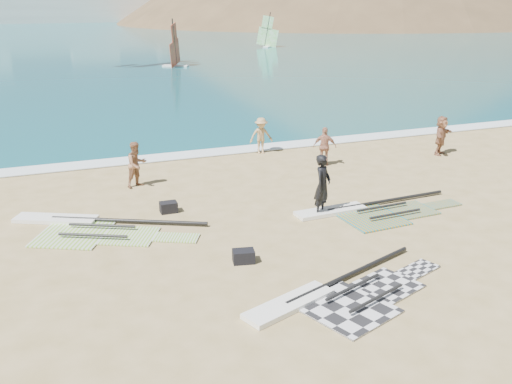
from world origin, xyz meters
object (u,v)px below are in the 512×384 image
object	(u,v)px
rig_grey	(337,296)
rig_orange	(368,211)
gear_bag_far	(244,256)
beachgoer_mid	(261,136)
beachgoer_left	(137,164)
rig_green	(88,227)
gear_bag_near	(169,207)
person_wetsuit	(323,185)
beachgoer_right	(441,135)
beachgoer_back	(325,146)

from	to	relation	value
rig_grey	rig_orange	xyz separation A→B (m)	(3.59, 4.45, 0.00)
gear_bag_far	beachgoer_mid	bearing A→B (deg)	65.83
beachgoer_left	beachgoer_mid	size ratio (longest dim) A/B	1.05
rig_green	gear_bag_near	xyz separation A→B (m)	(2.57, 0.47, 0.12)
beachgoer_mid	rig_orange	bearing A→B (deg)	-81.59
rig_green	person_wetsuit	world-z (taller)	person_wetsuit
gear_bag_far	beachgoer_right	distance (m)	13.58
beachgoer_mid	person_wetsuit	bearing A→B (deg)	-92.51
gear_bag_near	person_wetsuit	world-z (taller)	person_wetsuit
rig_grey	beachgoer_right	size ratio (longest dim) A/B	3.30
beachgoer_back	rig_green	bearing A→B (deg)	51.05
rig_grey	beachgoer_back	xyz separation A→B (m)	(4.79, 9.77, 0.75)
beachgoer_left	rig_green	bearing A→B (deg)	-147.20
gear_bag_near	beachgoer_back	xyz separation A→B (m)	(7.15, 2.95, 0.62)
person_wetsuit	beachgoer_left	distance (m)	6.98
rig_orange	gear_bag_far	distance (m)	5.31
rig_green	beachgoer_left	bearing A→B (deg)	85.34
rig_orange	beachgoer_back	bearing A→B (deg)	74.51
person_wetsuit	beachgoer_mid	distance (m)	7.68
rig_orange	beachgoer_mid	xyz separation A→B (m)	(-0.50, 8.00, 0.75)
gear_bag_far	beachgoer_left	xyz separation A→B (m)	(-1.44, 7.26, 0.67)
rig_green	beachgoer_mid	distance (m)	10.10
gear_bag_near	beachgoer_mid	bearing A→B (deg)	46.01
gear_bag_far	beachgoer_right	xyz separation A→B (m)	(11.66, 6.93, 0.68)
rig_orange	beachgoer_mid	size ratio (longest dim) A/B	3.54
rig_green	gear_bag_near	distance (m)	2.61
rig_grey	beachgoer_left	xyz separation A→B (m)	(-2.80, 9.80, 0.79)
rig_orange	beachgoer_mid	world-z (taller)	beachgoer_mid
person_wetsuit	beachgoer_mid	world-z (taller)	person_wetsuit
rig_grey	beachgoer_right	world-z (taller)	beachgoer_right
rig_grey	beachgoer_mid	xyz separation A→B (m)	(3.08, 12.45, 0.75)
gear_bag_near	beachgoer_left	distance (m)	3.09
beachgoer_left	beachgoer_right	distance (m)	13.10
beachgoer_back	rig_grey	bearing A→B (deg)	95.49
beachgoer_back	person_wetsuit	bearing A→B (deg)	93.05
gear_bag_near	beachgoer_mid	xyz separation A→B (m)	(5.44, 5.64, 0.62)
gear_bag_near	beachgoer_left	size ratio (longest dim) A/B	0.32
beachgoer_right	beachgoer_back	bearing A→B (deg)	141.67
rig_green	beachgoer_back	bearing A→B (deg)	46.35
person_wetsuit	rig_orange	bearing A→B (deg)	-54.59
gear_bag_far	beachgoer_mid	size ratio (longest dim) A/B	0.35
rig_green	beachgoer_right	bearing A→B (deg)	38.52
beachgoer_left	beachgoer_back	distance (m)	7.59
beachgoer_mid	gear_bag_far	bearing A→B (deg)	-109.37
rig_orange	beachgoer_left	size ratio (longest dim) A/B	3.38
gear_bag_far	rig_green	bearing A→B (deg)	133.10
rig_orange	rig_grey	bearing A→B (deg)	-131.61
rig_grey	gear_bag_far	size ratio (longest dim) A/B	10.03
rig_orange	gear_bag_far	bearing A→B (deg)	-161.63
beachgoer_mid	beachgoer_back	xyz separation A→B (m)	(1.71, -2.68, -0.00)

